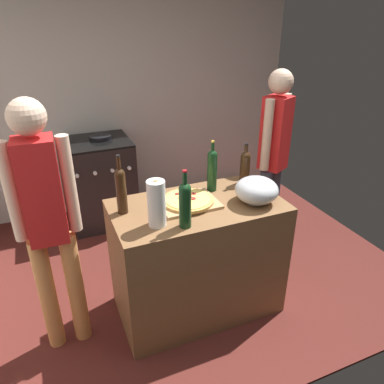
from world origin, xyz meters
name	(u,v)px	position (x,y,z in m)	size (l,w,h in m)	color
ground_plane	(165,258)	(0.00, 1.29, -0.01)	(3.99, 3.18, 0.02)	#511E19
kitchen_wall_rear	(121,93)	(0.00, 2.63, 1.30)	(3.99, 0.10, 2.60)	#BCB7AD
counter	(197,258)	(0.03, 0.61, 0.45)	(1.19, 0.65, 0.90)	brown
cutting_board	(188,203)	(-0.03, 0.64, 0.91)	(0.40, 0.32, 0.02)	tan
pizza	(188,200)	(-0.03, 0.64, 0.93)	(0.36, 0.36, 0.03)	tan
mixing_bowl	(257,190)	(0.42, 0.48, 0.99)	(0.30, 0.30, 0.18)	#B2B2B7
paper_towel_roll	(157,204)	(-0.31, 0.46, 1.05)	(0.11, 0.11, 0.30)	white
wine_bottle_green	(121,189)	(-0.47, 0.70, 1.07)	(0.07, 0.07, 0.40)	#331E0F
wine_bottle_dark	(245,166)	(0.51, 0.79, 1.04)	(0.08, 0.08, 0.32)	#331E0F
wine_bottle_amber	(212,169)	(0.22, 0.78, 1.07)	(0.07, 0.07, 0.38)	#143819
wine_bottle_clear	(185,203)	(-0.15, 0.37, 1.06)	(0.08, 0.08, 0.38)	#143819
stove	(101,182)	(-0.39, 2.23, 0.46)	(0.67, 0.63, 0.96)	black
person_in_stripes	(47,218)	(-0.93, 0.65, 0.99)	(0.39, 0.21, 1.70)	#D88C4C
person_in_red	(273,154)	(0.97, 1.09, 0.97)	(0.34, 0.27, 1.69)	#383D4C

